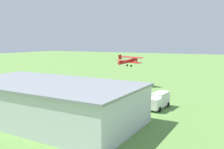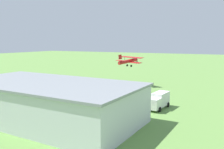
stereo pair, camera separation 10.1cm
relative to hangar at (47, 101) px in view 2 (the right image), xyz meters
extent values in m
plane|color=#608C42|center=(2.09, -34.08, -3.22)|extent=(400.00, 400.00, 0.00)
cube|color=silver|center=(0.00, 0.02, -0.18)|extent=(31.58, 16.64, 6.07)
cube|color=gray|center=(0.00, 0.02, 3.03)|extent=(32.20, 17.26, 0.35)
cube|color=#384251|center=(-0.30, -7.75, -0.73)|extent=(10.00, 0.54, 4.97)
cylinder|color=#B21E1E|center=(1.22, -36.39, 3.99)|extent=(4.06, 6.52, 1.87)
cone|color=black|center=(-0.49, -39.67, 3.51)|extent=(1.00, 1.03, 0.80)
cube|color=#B21E1E|center=(0.86, -37.09, 3.73)|extent=(8.98, 5.54, 0.29)
cube|color=#B21E1E|center=(0.58, -37.61, 5.15)|extent=(8.98, 5.54, 0.29)
cube|color=#B21E1E|center=(2.57, -33.80, 5.38)|extent=(0.67, 1.16, 1.43)
cube|color=#B21E1E|center=(2.63, -33.69, 4.38)|extent=(2.72, 2.00, 0.19)
cylinder|color=black|center=(0.14, -36.40, 2.65)|extent=(0.42, 0.63, 0.64)
cylinder|color=black|center=(1.83, -37.28, 2.65)|extent=(0.42, 0.63, 0.64)
cylinder|color=#332D28|center=(-1.95, -35.95, 4.44)|extent=(0.19, 0.27, 1.47)
cylinder|color=#332D28|center=(3.39, -38.74, 4.44)|extent=(0.19, 0.27, 1.47)
cube|color=gold|center=(15.06, -13.81, -2.52)|extent=(2.10, 4.61, 0.76)
cube|color=#2D3842|center=(15.06, -13.81, -1.86)|extent=(1.75, 2.62, 0.56)
cylinder|color=black|center=(14.05, -12.33, -2.90)|extent=(0.26, 0.65, 0.64)
cylinder|color=black|center=(15.86, -12.22, -2.90)|extent=(0.26, 0.65, 0.64)
cylinder|color=black|center=(14.25, -15.39, -2.90)|extent=(0.26, 0.65, 0.64)
cylinder|color=black|center=(16.06, -15.28, -2.90)|extent=(0.26, 0.65, 0.64)
cube|color=#1E6B38|center=(21.66, -14.47, -2.55)|extent=(2.28, 4.75, 0.69)
cube|color=#2D3842|center=(21.66, -14.47, -1.93)|extent=(1.81, 2.73, 0.55)
cylinder|color=black|center=(21.04, -12.82, -2.90)|extent=(0.30, 0.66, 0.64)
cylinder|color=black|center=(22.71, -13.05, -2.90)|extent=(0.30, 0.66, 0.64)
cylinder|color=black|center=(20.62, -15.90, -2.90)|extent=(0.30, 0.66, 0.64)
cylinder|color=black|center=(22.29, -16.12, -2.90)|extent=(0.30, 0.66, 0.64)
cylinder|color=black|center=(27.34, -14.06, -2.90)|extent=(0.31, 0.67, 0.64)
cylinder|color=black|center=(29.14, -14.33, -2.90)|extent=(0.31, 0.67, 0.64)
cube|color=silver|center=(-14.46, -12.80, -1.74)|extent=(2.43, 2.43, 2.00)
cube|color=silver|center=(-14.83, -16.05, -1.42)|extent=(2.68, 4.57, 2.62)
cylinder|color=black|center=(-15.59, -12.97, -2.74)|extent=(0.39, 0.99, 0.96)
cylinder|color=black|center=(-13.41, -13.22, -2.74)|extent=(0.39, 0.99, 0.96)
cylinder|color=black|center=(-16.07, -17.22, -2.74)|extent=(0.39, 0.99, 0.96)
cylinder|color=black|center=(-13.89, -17.47, -2.74)|extent=(0.39, 0.99, 0.96)
cylinder|color=#33723F|center=(14.30, -18.54, -2.78)|extent=(0.36, 0.36, 0.88)
cylinder|color=#B23333|center=(14.30, -18.54, -2.03)|extent=(0.43, 0.43, 0.62)
sphere|color=beige|center=(14.30, -18.54, -1.60)|extent=(0.24, 0.24, 0.24)
cylinder|color=#72338C|center=(12.02, -12.52, -2.82)|extent=(0.43, 0.43, 0.79)
cylinder|color=#B23333|center=(12.02, -12.52, -2.15)|extent=(0.51, 0.51, 0.56)
sphere|color=#9E704C|center=(12.02, -12.52, -1.77)|extent=(0.21, 0.21, 0.21)
cylinder|color=#3F3F47|center=(-7.75, -19.04, -2.77)|extent=(0.41, 0.41, 0.89)
cylinder|color=#33723F|center=(-7.75, -19.04, -2.01)|extent=(0.49, 0.49, 0.63)
sphere|color=brown|center=(-7.75, -19.04, -1.57)|extent=(0.24, 0.24, 0.24)
cylinder|color=#33723F|center=(-7.36, -16.25, -2.77)|extent=(0.36, 0.36, 0.89)
cylinder|color=#72338C|center=(-7.36, -16.25, -2.01)|extent=(0.42, 0.42, 0.63)
sphere|color=beige|center=(-7.36, -16.25, -1.58)|extent=(0.24, 0.24, 0.24)
camera|label=1|loc=(-28.13, 30.82, 9.91)|focal=39.50mm
camera|label=2|loc=(-28.22, 30.78, 9.91)|focal=39.50mm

